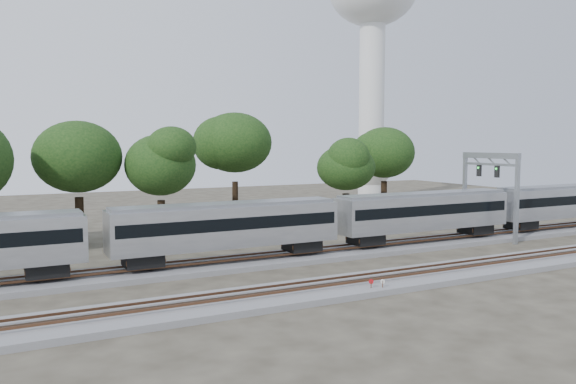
# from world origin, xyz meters

# --- Properties ---
(ground) EXTENTS (160.00, 160.00, 0.00)m
(ground) POSITION_xyz_m (0.00, 0.00, 0.00)
(ground) COLOR #383328
(ground) RESTS_ON ground
(track_far) EXTENTS (160.00, 5.00, 0.73)m
(track_far) POSITION_xyz_m (0.00, 6.00, 0.21)
(track_far) COLOR slate
(track_far) RESTS_ON ground
(track_near) EXTENTS (160.00, 5.00, 0.73)m
(track_near) POSITION_xyz_m (0.00, -4.00, 0.21)
(track_near) COLOR slate
(track_near) RESTS_ON ground
(train) EXTENTS (94.40, 3.26, 4.81)m
(train) POSITION_xyz_m (-0.02, 6.00, 3.32)
(train) COLOR silver
(train) RESTS_ON ground
(switch_stand_red) EXTENTS (0.30, 0.14, 0.97)m
(switch_stand_red) POSITION_xyz_m (5.14, -5.69, 0.62)
(switch_stand_red) COLOR #512D19
(switch_stand_red) RESTS_ON ground
(switch_stand_white) EXTENTS (0.29, 0.12, 0.94)m
(switch_stand_white) POSITION_xyz_m (5.88, -5.91, 0.60)
(switch_stand_white) COLOR #512D19
(switch_stand_white) RESTS_ON ground
(switch_lever) EXTENTS (0.52, 0.33, 0.30)m
(switch_lever) POSITION_xyz_m (6.90, -5.64, 0.15)
(switch_lever) COLOR #512D19
(switch_lever) RESTS_ON ground
(water_tower) EXTENTS (14.98, 14.98, 41.47)m
(water_tower) POSITION_xyz_m (39.99, 43.45, 30.72)
(water_tower) COLOR silver
(water_tower) RESTS_ON ground
(signal_gantry) EXTENTS (0.60, 7.14, 8.68)m
(signal_gantry) POSITION_xyz_m (27.77, 6.00, 6.33)
(signal_gantry) COLOR gray
(signal_gantry) RESTS_ON ground
(tree_3) EXTENTS (8.47, 8.47, 11.94)m
(tree_3) POSITION_xyz_m (-9.18, 21.82, 8.32)
(tree_3) COLOR black
(tree_3) RESTS_ON ground
(tree_4) EXTENTS (7.62, 7.62, 10.74)m
(tree_4) POSITION_xyz_m (-1.82, 19.80, 7.47)
(tree_4) COLOR black
(tree_4) RESTS_ON ground
(tree_5) EXTENTS (9.83, 9.83, 13.86)m
(tree_5) POSITION_xyz_m (8.23, 25.48, 9.66)
(tree_5) COLOR black
(tree_5) RESTS_ON ground
(tree_6) EXTENTS (6.83, 6.83, 9.63)m
(tree_6) POSITION_xyz_m (20.87, 21.59, 6.69)
(tree_6) COLOR black
(tree_6) RESTS_ON ground
(tree_7) EXTENTS (8.48, 8.48, 11.95)m
(tree_7) POSITION_xyz_m (30.32, 26.76, 8.32)
(tree_7) COLOR black
(tree_7) RESTS_ON ground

